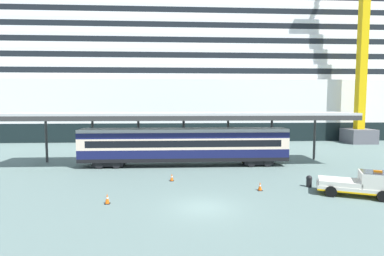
% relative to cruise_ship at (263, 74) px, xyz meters
% --- Properties ---
extents(ground_plane, '(400.00, 400.00, 0.00)m').
position_rel_cruise_ship_xyz_m(ground_plane, '(-18.04, -49.45, -13.42)').
color(ground_plane, slate).
extents(cruise_ship, '(173.20, 31.64, 39.14)m').
position_rel_cruise_ship_xyz_m(cruise_ship, '(0.00, 0.00, 0.00)').
color(cruise_ship, black).
rests_on(cruise_ship, ground).
extents(platform_canopy, '(37.20, 5.48, 5.83)m').
position_rel_cruise_ship_xyz_m(platform_canopy, '(-18.93, -35.56, -7.89)').
color(platform_canopy, '#B6B6B6').
rests_on(platform_canopy, ground).
extents(train_carriage, '(22.44, 2.81, 4.11)m').
position_rel_cruise_ship_xyz_m(train_carriage, '(-18.93, -36.03, -11.11)').
color(train_carriage, black).
rests_on(train_carriage, ground).
extents(service_truck, '(5.57, 3.93, 2.02)m').
position_rel_cruise_ship_xyz_m(service_truck, '(-6.07, -47.66, -12.43)').
color(service_truck, silver).
rests_on(service_truck, ground).
extents(traffic_cone_near, '(0.36, 0.36, 0.66)m').
position_rel_cruise_ship_xyz_m(traffic_cone_near, '(-20.24, -42.50, -13.10)').
color(traffic_cone_near, black).
rests_on(traffic_cone_near, ground).
extents(traffic_cone_mid, '(0.36, 0.36, 0.71)m').
position_rel_cruise_ship_xyz_m(traffic_cone_mid, '(-13.25, -45.83, -13.07)').
color(traffic_cone_mid, black).
rests_on(traffic_cone_mid, ground).
extents(traffic_cone_far, '(0.36, 0.36, 0.72)m').
position_rel_cruise_ship_xyz_m(traffic_cone_far, '(-24.59, -48.36, -13.06)').
color(traffic_cone_far, black).
rests_on(traffic_cone_far, ground).
extents(dockside_crane, '(10.88, 4.40, 51.41)m').
position_rel_cruise_ship_xyz_m(dockside_crane, '(11.85, -18.74, 2.44)').
color(dockside_crane, '#595960').
rests_on(dockside_crane, ground).
extents(quay_bollard, '(0.48, 0.48, 0.96)m').
position_rel_cruise_ship_xyz_m(quay_bollard, '(-8.91, -45.01, -12.90)').
color(quay_bollard, black).
rests_on(quay_bollard, ground).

